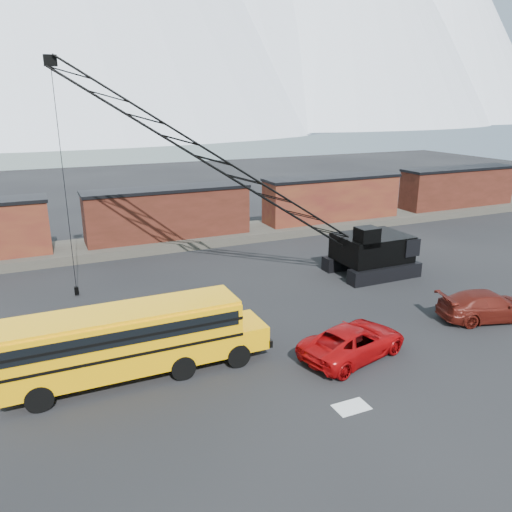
{
  "coord_description": "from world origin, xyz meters",
  "views": [
    {
      "loc": [
        -10.0,
        -18.09,
        11.66
      ],
      "look_at": [
        1.39,
        7.27,
        3.0
      ],
      "focal_mm": 35.0,
      "sensor_mm": 36.0,
      "label": 1
    }
  ],
  "objects_px": {
    "school_bus": "(133,339)",
    "maroon_suv": "(488,306)",
    "crawler_crane": "(221,165)",
    "red_pickup": "(353,341)"
  },
  "relations": [
    {
      "from": "school_bus",
      "to": "red_pickup",
      "type": "bearing_deg",
      "value": -14.23
    },
    {
      "from": "school_bus",
      "to": "crawler_crane",
      "type": "height_order",
      "value": "crawler_crane"
    },
    {
      "from": "school_bus",
      "to": "crawler_crane",
      "type": "relative_size",
      "value": 0.51
    },
    {
      "from": "school_bus",
      "to": "crawler_crane",
      "type": "xyz_separation_m",
      "value": [
        7.61,
        9.11,
        6.1
      ]
    },
    {
      "from": "school_bus",
      "to": "red_pickup",
      "type": "height_order",
      "value": "school_bus"
    },
    {
      "from": "red_pickup",
      "to": "school_bus",
      "type": "bearing_deg",
      "value": 61.09
    },
    {
      "from": "school_bus",
      "to": "crawler_crane",
      "type": "distance_m",
      "value": 13.35
    },
    {
      "from": "school_bus",
      "to": "maroon_suv",
      "type": "distance_m",
      "value": 19.21
    },
    {
      "from": "school_bus",
      "to": "red_pickup",
      "type": "xyz_separation_m",
      "value": [
        9.81,
        -2.49,
        -1.01
      ]
    },
    {
      "from": "school_bus",
      "to": "red_pickup",
      "type": "distance_m",
      "value": 10.17
    }
  ]
}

